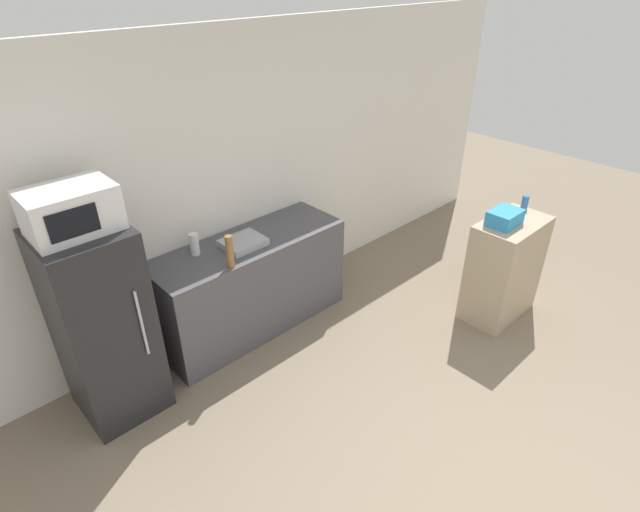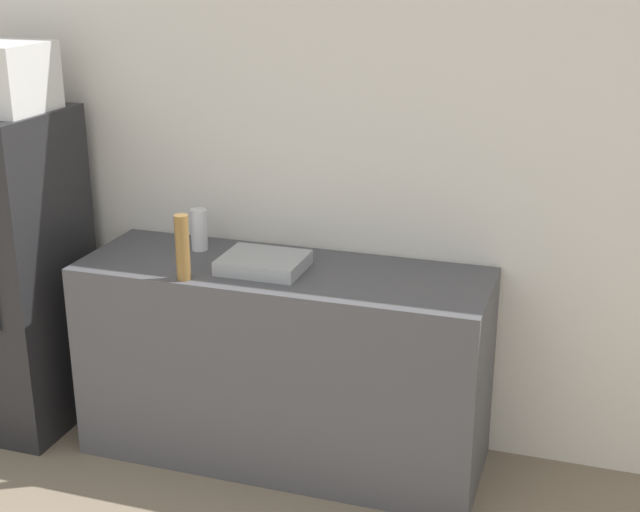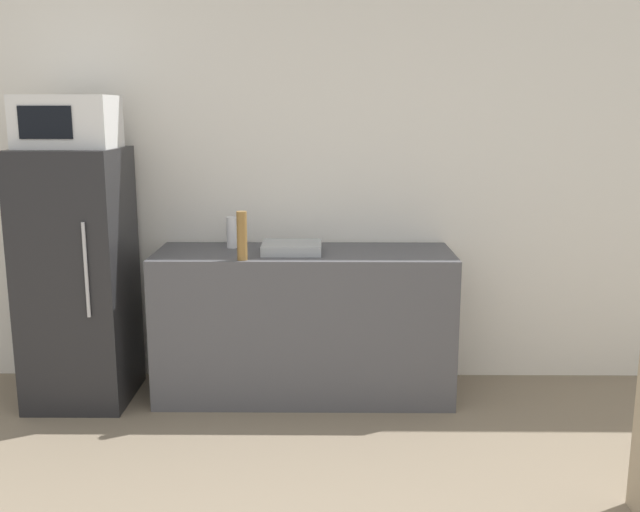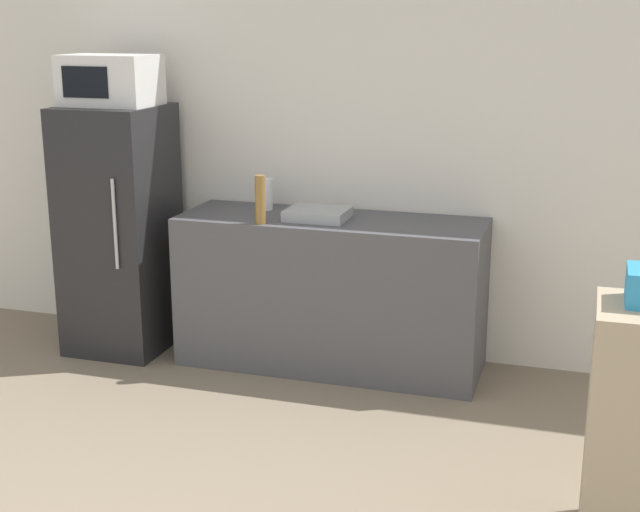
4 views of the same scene
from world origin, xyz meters
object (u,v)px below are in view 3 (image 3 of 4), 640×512
refrigerator (78,277)px  microwave (67,122)px  bottle_tall (242,236)px  bottle_short (233,232)px

refrigerator → microwave: microwave is taller
refrigerator → bottle_tall: refrigerator is taller
bottle_tall → bottle_short: 0.38m
microwave → bottle_tall: microwave is taller
microwave → bottle_tall: size_ratio=1.93×
refrigerator → bottle_tall: (1.00, -0.17, 0.28)m
refrigerator → bottle_short: size_ratio=8.00×
bottle_tall → bottle_short: bottle_tall is taller
bottle_short → refrigerator: bearing=-167.5°
bottle_tall → refrigerator: bearing=170.5°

